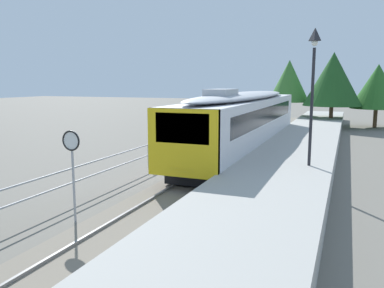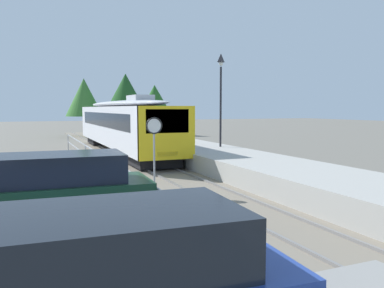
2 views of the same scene
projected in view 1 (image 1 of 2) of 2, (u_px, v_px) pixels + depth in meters
ground_plane at (163, 165)px, 19.96m from camera, size 160.00×160.00×0.00m
track_rails at (219, 170)px, 18.86m from camera, size 3.20×60.00×0.14m
commuter_train at (244, 118)px, 22.93m from camera, size 2.82×18.89×3.74m
station_platform at (288, 166)px, 17.61m from camera, size 3.90×60.00×0.90m
platform_lamp_mid_platform at (313, 71)px, 15.09m from camera, size 0.34×0.34×5.35m
speed_limit_sign at (72, 153)px, 11.50m from camera, size 0.61×0.10×2.81m
tree_behind_carpark at (289, 81)px, 39.31m from camera, size 4.08×4.08×6.43m
tree_behind_station_far at (377, 86)px, 36.29m from camera, size 4.69×4.69×5.88m
tree_distant_left at (333, 79)px, 36.04m from camera, size 5.28×5.28×6.94m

